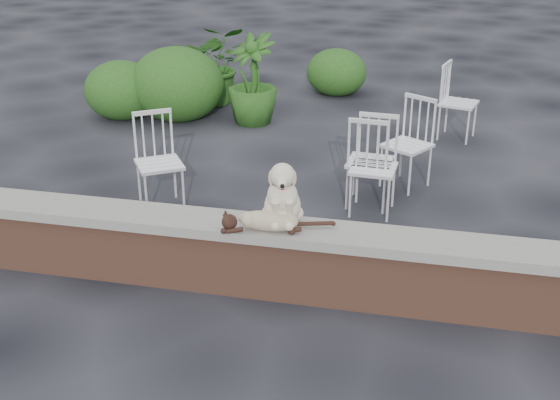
% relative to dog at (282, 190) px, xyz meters
% --- Properties ---
extents(ground, '(60.00, 60.00, 0.00)m').
position_rel_dog_xyz_m(ground, '(0.25, -0.06, -0.84)').
color(ground, black).
rests_on(ground, ground).
extents(brick_wall, '(6.00, 0.30, 0.50)m').
position_rel_dog_xyz_m(brick_wall, '(0.25, -0.06, -0.59)').
color(brick_wall, brown).
rests_on(brick_wall, ground).
extents(capstone, '(6.20, 0.40, 0.08)m').
position_rel_dog_xyz_m(capstone, '(0.25, -0.06, -0.30)').
color(capstone, slate).
rests_on(capstone, brick_wall).
extents(dog, '(0.43, 0.52, 0.53)m').
position_rel_dog_xyz_m(dog, '(0.00, 0.00, 0.00)').
color(dog, beige).
rests_on(dog, capstone).
extents(cat, '(1.03, 0.44, 0.17)m').
position_rel_dog_xyz_m(cat, '(-0.08, -0.15, -0.18)').
color(cat, tan).
rests_on(cat, capstone).
extents(chair_a, '(0.78, 0.78, 0.94)m').
position_rel_dog_xyz_m(chair_a, '(-1.49, 1.25, -0.37)').
color(chair_a, white).
rests_on(chair_a, ground).
extents(chair_e, '(0.68, 0.68, 0.94)m').
position_rel_dog_xyz_m(chair_e, '(1.35, 4.00, -0.37)').
color(chair_e, white).
rests_on(chair_e, ground).
extents(chair_d, '(0.77, 0.77, 0.94)m').
position_rel_dog_xyz_m(chair_d, '(0.81, 2.31, -0.37)').
color(chair_d, white).
rests_on(chair_d, ground).
extents(chair_c, '(0.60, 0.60, 0.94)m').
position_rel_dog_xyz_m(chair_c, '(0.49, 1.75, -0.37)').
color(chair_c, white).
rests_on(chair_c, ground).
extents(chair_b, '(0.59, 0.59, 0.94)m').
position_rel_dog_xyz_m(chair_b, '(0.54, 1.58, -0.37)').
color(chair_b, white).
rests_on(chair_b, ground).
extents(potted_plant_a, '(1.19, 1.08, 1.15)m').
position_rel_dog_xyz_m(potted_plant_a, '(-2.04, 4.83, -0.27)').
color(potted_plant_a, '#1E4D16').
rests_on(potted_plant_a, ground).
extents(potted_plant_b, '(0.91, 0.91, 1.19)m').
position_rel_dog_xyz_m(potted_plant_b, '(-1.29, 4.05, -0.25)').
color(potted_plant_b, '#1E4D16').
rests_on(potted_plant_b, ground).
extents(shrubbery, '(3.65, 2.67, 1.01)m').
position_rel_dog_xyz_m(shrubbery, '(-2.19, 4.36, -0.44)').
color(shrubbery, '#1E4D16').
rests_on(shrubbery, ground).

